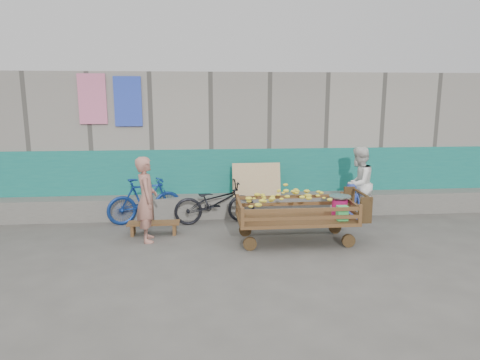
{
  "coord_description": "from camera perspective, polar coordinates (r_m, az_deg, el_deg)",
  "views": [
    {
      "loc": [
        -0.84,
        -6.42,
        2.5
      ],
      "look_at": [
        -0.14,
        1.2,
        1.0
      ],
      "focal_mm": 32.0,
      "sensor_mm": 36.0,
      "label": 1
    }
  ],
  "objects": [
    {
      "name": "building_wall",
      "position": [
        10.56,
        -0.68,
        5.46
      ],
      "size": [
        12.0,
        3.5,
        3.0
      ],
      "color": "gray",
      "rests_on": "ground"
    },
    {
      "name": "child",
      "position": [
        8.84,
        14.56,
        -2.92
      ],
      "size": [
        0.42,
        0.29,
        0.83
      ],
      "primitive_type": "imported",
      "rotation": [
        0.0,
        0.0,
        3.08
      ],
      "color": "#273D9A",
      "rests_on": "ground"
    },
    {
      "name": "vendor_man",
      "position": [
        7.58,
        -12.35,
        -2.53
      ],
      "size": [
        0.44,
        0.59,
        1.5
      ],
      "primitive_type": "imported",
      "rotation": [
        0.0,
        0.0,
        1.73
      ],
      "color": "#B07364",
      "rests_on": "ground"
    },
    {
      "name": "woman",
      "position": [
        8.99,
        15.49,
        -0.5
      ],
      "size": [
        0.93,
        0.92,
        1.52
      ],
      "primitive_type": "imported",
      "rotation": [
        0.0,
        0.0,
        3.9
      ],
      "color": "white",
      "rests_on": "ground"
    },
    {
      "name": "bicycle_blue",
      "position": [
        8.79,
        -12.56,
        -2.63
      ],
      "size": [
        1.57,
        0.96,
        0.91
      ],
      "primitive_type": "imported",
      "rotation": [
        0.0,
        0.0,
        1.95
      ],
      "color": "navy",
      "rests_on": "ground"
    },
    {
      "name": "bicycle_dark",
      "position": [
        8.53,
        -3.36,
        -3.0
      ],
      "size": [
        1.68,
        0.77,
        0.85
      ],
      "primitive_type": "imported",
      "rotation": [
        0.0,
        0.0,
        1.7
      ],
      "color": "black",
      "rests_on": "ground"
    },
    {
      "name": "ground",
      "position": [
        6.94,
        2.07,
        -10.02
      ],
      "size": [
        80.0,
        80.0,
        0.0
      ],
      "primitive_type": "plane",
      "color": "#4E4C47",
      "rests_on": "ground"
    },
    {
      "name": "bench",
      "position": [
        8.05,
        -11.43,
        -5.94
      ],
      "size": [
        0.94,
        0.28,
        0.24
      ],
      "color": "brown",
      "rests_on": "ground"
    },
    {
      "name": "banana_cart",
      "position": [
        7.45,
        7.15,
        -3.5
      ],
      "size": [
        2.2,
        1.0,
        0.94
      ],
      "color": "brown",
      "rests_on": "ground"
    }
  ]
}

